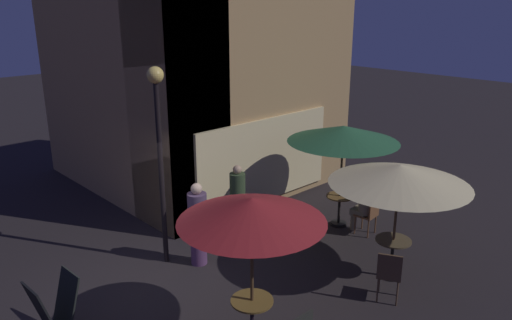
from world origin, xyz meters
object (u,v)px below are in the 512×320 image
at_px(cafe_table_1, 339,205).
at_px(cafe_chair_0, 389,272).
at_px(street_lamp_near_corner, 159,132).
at_px(cafe_table_0, 392,251).
at_px(patio_umbrella_1, 343,134).
at_px(patio_umbrella_2, 252,211).
at_px(patio_umbrella_0, 400,175).
at_px(patron_seated_0, 365,204).
at_px(patron_standing_2, 238,202).
at_px(cafe_table_2, 252,314).
at_px(menu_sandwich_board, 54,308).
at_px(patron_standing_1, 198,224).
at_px(cafe_chair_1, 370,212).

xyz_separation_m(cafe_table_1, cafe_chair_0, (-1.90, -2.52, 0.09)).
height_order(street_lamp_near_corner, cafe_table_0, street_lamp_near_corner).
height_order(patio_umbrella_1, patio_umbrella_2, patio_umbrella_2).
bearing_deg(patio_umbrella_0, patron_seated_0, 50.93).
height_order(street_lamp_near_corner, patio_umbrella_0, street_lamp_near_corner).
bearing_deg(cafe_table_0, patron_standing_2, 107.82).
height_order(street_lamp_near_corner, cafe_table_1, street_lamp_near_corner).
relative_size(cafe_table_2, patron_standing_2, 0.45).
relative_size(menu_sandwich_board, cafe_table_2, 1.31).
height_order(patron_standing_1, patron_standing_2, patron_standing_1).
bearing_deg(patron_standing_1, patio_umbrella_2, 89.72).
xyz_separation_m(cafe_table_2, patron_standing_1, (0.89, 2.52, 0.33)).
height_order(cafe_table_1, patron_standing_1, patron_standing_1).
bearing_deg(cafe_table_1, cafe_chair_1, -84.22).
relative_size(cafe_table_2, patron_standing_1, 0.45).
bearing_deg(patio_umbrella_0, cafe_table_1, 61.87).
distance_m(menu_sandwich_board, patron_seated_0, 6.64).
xyz_separation_m(cafe_table_0, cafe_chair_0, (-0.77, -0.42, 0.04)).
relative_size(cafe_table_1, patron_standing_2, 0.43).
bearing_deg(cafe_table_2, menu_sandwich_board, 133.88).
height_order(cafe_table_2, patio_umbrella_0, patio_umbrella_0).
height_order(cafe_chair_1, patron_standing_1, patron_standing_1).
relative_size(menu_sandwich_board, cafe_table_0, 1.29).
distance_m(cafe_table_1, patron_standing_1, 3.58).
relative_size(patio_umbrella_0, patron_standing_2, 1.49).
height_order(cafe_table_1, cafe_chair_1, cafe_chair_1).
bearing_deg(patron_seated_0, patron_standing_2, 46.00).
height_order(cafe_table_2, patron_standing_1, patron_standing_1).
height_order(cafe_table_0, patio_umbrella_2, patio_umbrella_2).
height_order(cafe_table_2, patron_standing_2, patron_standing_2).
relative_size(patron_seated_0, patron_standing_1, 0.73).
xyz_separation_m(patio_umbrella_0, patron_standing_2, (-1.04, 3.22, -1.20)).
height_order(cafe_table_1, cafe_chair_0, cafe_chair_0).
distance_m(cafe_table_0, patron_standing_1, 3.75).
bearing_deg(patio_umbrella_0, cafe_chair_1, 47.62).
bearing_deg(patron_seated_0, patio_umbrella_1, 0.00).
distance_m(patio_umbrella_0, cafe_chair_1, 2.33).
distance_m(street_lamp_near_corner, cafe_chair_1, 4.99).
relative_size(cafe_table_2, patio_umbrella_0, 0.30).
distance_m(street_lamp_near_corner, cafe_table_0, 4.92).
bearing_deg(patron_standing_2, patron_standing_1, 169.39).
bearing_deg(street_lamp_near_corner, patio_umbrella_0, -50.98).
relative_size(patio_umbrella_0, patio_umbrella_1, 1.01).
bearing_deg(cafe_table_2, cafe_chair_1, 11.84).
distance_m(cafe_chair_0, patron_standing_2, 3.66).
bearing_deg(patron_seated_0, cafe_chair_0, 128.00).
distance_m(cafe_chair_0, patron_seated_0, 2.73).
distance_m(cafe_chair_1, patron_seated_0, 0.21).
height_order(menu_sandwich_board, cafe_table_1, menu_sandwich_board).
xyz_separation_m(menu_sandwich_board, patio_umbrella_1, (6.47, -0.48, 1.68)).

